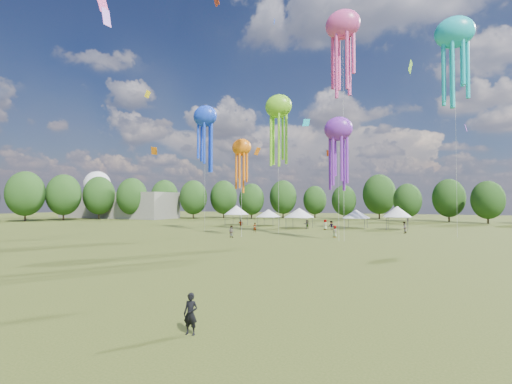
% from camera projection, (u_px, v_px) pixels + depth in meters
% --- Properties ---
extents(ground, '(300.00, 300.00, 0.00)m').
position_uv_depth(ground, '(88.00, 292.00, 20.53)').
color(ground, '#384416').
rests_on(ground, ground).
extents(observer_main, '(0.62, 0.44, 1.59)m').
position_uv_depth(observer_main, '(191.00, 314.00, 13.97)').
color(observer_main, black).
rests_on(observer_main, ground).
extents(spectator_near, '(0.91, 0.75, 1.72)m').
position_uv_depth(spectator_near, '(231.00, 232.00, 51.62)').
color(spectator_near, gray).
rests_on(spectator_near, ground).
extents(spectators_far, '(29.09, 14.90, 1.90)m').
position_uv_depth(spectators_far, '(321.00, 226.00, 63.64)').
color(spectators_far, gray).
rests_on(spectators_far, ground).
extents(festival_tents, '(37.91, 10.08, 4.39)m').
position_uv_depth(festival_tents, '(306.00, 212.00, 72.46)').
color(festival_tents, '#47474C').
rests_on(festival_tents, ground).
extents(show_kites, '(43.51, 16.04, 32.31)m').
position_uv_depth(show_kites, '(333.00, 91.00, 54.06)').
color(show_kites, '#76D322').
rests_on(show_kites, ground).
extents(small_kites, '(77.90, 60.01, 45.07)m').
position_uv_depth(small_kites, '(291.00, 54.00, 60.67)').
color(small_kites, '#76D322').
rests_on(small_kites, ground).
extents(treeline, '(201.57, 95.24, 13.43)m').
position_uv_depth(treeline, '(317.00, 195.00, 78.98)').
color(treeline, '#38281C').
rests_on(treeline, ground).
extents(hangar, '(40.00, 12.00, 8.00)m').
position_uv_depth(hangar, '(118.00, 205.00, 116.28)').
color(hangar, gray).
rests_on(hangar, ground).
extents(radome, '(9.00, 9.00, 16.00)m').
position_uv_depth(radome, '(97.00, 188.00, 128.63)').
color(radome, white).
rests_on(radome, ground).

